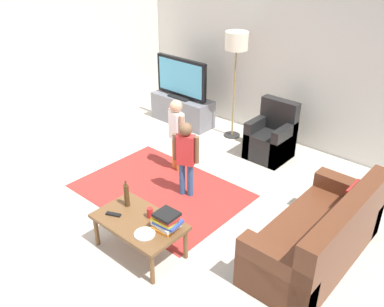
{
  "coord_description": "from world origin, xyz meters",
  "views": [
    {
      "loc": [
        3.08,
        -2.9,
        3.18
      ],
      "look_at": [
        0.0,
        0.6,
        0.65
      ],
      "focal_mm": 38.98,
      "sensor_mm": 36.0,
      "label": 1
    }
  ],
  "objects_px": {
    "child_near_tv": "(176,129)",
    "bottle": "(127,195)",
    "tv": "(181,79)",
    "soda_can": "(150,213)",
    "couch": "(322,239)",
    "child_center": "(186,153)",
    "tv_stand": "(182,110)",
    "tv_remote": "(113,214)",
    "plate": "(145,234)",
    "armchair": "(272,139)",
    "coffee_table": "(139,224)",
    "book_stack": "(166,221)",
    "floor_lamp": "(236,47)"
  },
  "relations": [
    {
      "from": "bottle",
      "to": "tv_remote",
      "type": "bearing_deg",
      "value": -84.81
    },
    {
      "from": "child_center",
      "to": "book_stack",
      "type": "bearing_deg",
      "value": -57.15
    },
    {
      "from": "floor_lamp",
      "to": "tv_stand",
      "type": "bearing_deg",
      "value": -171.59
    },
    {
      "from": "floor_lamp",
      "to": "plate",
      "type": "height_order",
      "value": "floor_lamp"
    },
    {
      "from": "couch",
      "to": "book_stack",
      "type": "xyz_separation_m",
      "value": [
        -1.24,
        -1.08,
        0.23
      ]
    },
    {
      "from": "tv_remote",
      "to": "plate",
      "type": "relative_size",
      "value": 0.77
    },
    {
      "from": "soda_can",
      "to": "plate",
      "type": "distance_m",
      "value": 0.3
    },
    {
      "from": "armchair",
      "to": "soda_can",
      "type": "xyz_separation_m",
      "value": [
        0.15,
        -2.73,
        0.18
      ]
    },
    {
      "from": "book_stack",
      "to": "plate",
      "type": "bearing_deg",
      "value": -114.1
    },
    {
      "from": "tv_stand",
      "to": "couch",
      "type": "height_order",
      "value": "couch"
    },
    {
      "from": "book_stack",
      "to": "bottle",
      "type": "bearing_deg",
      "value": 179.91
    },
    {
      "from": "child_center",
      "to": "soda_can",
      "type": "relative_size",
      "value": 8.82
    },
    {
      "from": "child_near_tv",
      "to": "tv_remote",
      "type": "height_order",
      "value": "child_near_tv"
    },
    {
      "from": "soda_can",
      "to": "tv_remote",
      "type": "bearing_deg",
      "value": -143.97
    },
    {
      "from": "coffee_table",
      "to": "book_stack",
      "type": "height_order",
      "value": "book_stack"
    },
    {
      "from": "child_near_tv",
      "to": "child_center",
      "type": "bearing_deg",
      "value": -36.58
    },
    {
      "from": "coffee_table",
      "to": "tv_remote",
      "type": "distance_m",
      "value": 0.31
    },
    {
      "from": "armchair",
      "to": "tv_remote",
      "type": "xyz_separation_m",
      "value": [
        -0.18,
        -2.97,
        0.13
      ]
    },
    {
      "from": "plate",
      "to": "soda_can",
      "type": "bearing_deg",
      "value": 125.35
    },
    {
      "from": "couch",
      "to": "child_center",
      "type": "distance_m",
      "value": 1.96
    },
    {
      "from": "coffee_table",
      "to": "book_stack",
      "type": "relative_size",
      "value": 3.34
    },
    {
      "from": "couch",
      "to": "soda_can",
      "type": "bearing_deg",
      "value": -145.04
    },
    {
      "from": "soda_can",
      "to": "tv",
      "type": "bearing_deg",
      "value": 126.98
    },
    {
      "from": "tv_remote",
      "to": "plate",
      "type": "xyz_separation_m",
      "value": [
        0.5,
        0.0,
        -0.0
      ]
    },
    {
      "from": "child_near_tv",
      "to": "soda_can",
      "type": "relative_size",
      "value": 9.15
    },
    {
      "from": "tv_stand",
      "to": "couch",
      "type": "distance_m",
      "value": 3.97
    },
    {
      "from": "plate",
      "to": "tv_remote",
      "type": "bearing_deg",
      "value": 180.0
    },
    {
      "from": "plate",
      "to": "tv_stand",
      "type": "bearing_deg",
      "value": 126.66
    },
    {
      "from": "tv",
      "to": "soda_can",
      "type": "relative_size",
      "value": 9.17
    },
    {
      "from": "child_near_tv",
      "to": "bottle",
      "type": "height_order",
      "value": "child_near_tv"
    },
    {
      "from": "book_stack",
      "to": "soda_can",
      "type": "xyz_separation_m",
      "value": [
        -0.27,
        0.02,
        -0.04
      ]
    },
    {
      "from": "floor_lamp",
      "to": "tv_remote",
      "type": "distance_m",
      "value": 3.43
    },
    {
      "from": "tv_stand",
      "to": "plate",
      "type": "distance_m",
      "value": 3.75
    },
    {
      "from": "armchair",
      "to": "child_near_tv",
      "type": "bearing_deg",
      "value": -123.22
    },
    {
      "from": "armchair",
      "to": "tv_remote",
      "type": "bearing_deg",
      "value": -93.53
    },
    {
      "from": "coffee_table",
      "to": "bottle",
      "type": "xyz_separation_m",
      "value": [
        -0.3,
        0.1,
        0.19
      ]
    },
    {
      "from": "coffee_table",
      "to": "book_stack",
      "type": "distance_m",
      "value": 0.36
    },
    {
      "from": "child_center",
      "to": "coffee_table",
      "type": "bearing_deg",
      "value": -72.33
    },
    {
      "from": "couch",
      "to": "child_center",
      "type": "height_order",
      "value": "child_center"
    },
    {
      "from": "couch",
      "to": "child_near_tv",
      "type": "relative_size",
      "value": 1.64
    },
    {
      "from": "book_stack",
      "to": "tv_remote",
      "type": "xyz_separation_m",
      "value": [
        -0.6,
        -0.22,
        -0.09
      ]
    },
    {
      "from": "bottle",
      "to": "soda_can",
      "type": "relative_size",
      "value": 2.75
    },
    {
      "from": "armchair",
      "to": "child_near_tv",
      "type": "xyz_separation_m",
      "value": [
        -0.83,
        -1.27,
        0.36
      ]
    },
    {
      "from": "book_stack",
      "to": "coffee_table",
      "type": "bearing_deg",
      "value": -162.71
    },
    {
      "from": "bottle",
      "to": "soda_can",
      "type": "bearing_deg",
      "value": 3.27
    },
    {
      "from": "tv_stand",
      "to": "tv",
      "type": "height_order",
      "value": "tv"
    },
    {
      "from": "floor_lamp",
      "to": "plate",
      "type": "distance_m",
      "value": 3.56
    },
    {
      "from": "tv",
      "to": "plate",
      "type": "relative_size",
      "value": 5.0
    },
    {
      "from": "child_center",
      "to": "plate",
      "type": "bearing_deg",
      "value": -65.3
    },
    {
      "from": "tv_stand",
      "to": "plate",
      "type": "xyz_separation_m",
      "value": [
        2.24,
        -3.01,
        0.18
      ]
    }
  ]
}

